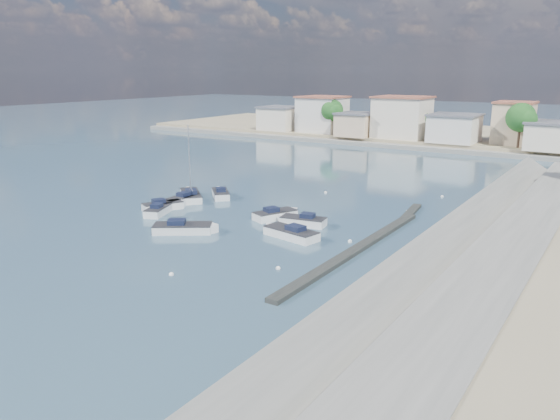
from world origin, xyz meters
The scene contains 17 objects.
ground centered at (0.00, 40.00, 0.00)m, with size 400.00×400.00×0.00m, color #325164.
seawall_walkway centered at (18.50, 13.00, 0.90)m, with size 5.00×90.00×1.80m, color slate.
breakwater centered at (6.90, 12.69, 0.17)m, with size 2.00×31.02×0.35m.
far_shore_land centered at (0.00, 92.00, 0.70)m, with size 160.00×40.00×1.40m, color gray.
far_shore_quay centered at (0.00, 71.00, 0.40)m, with size 160.00×2.50×0.80m, color slate.
far_town centered at (10.71, 76.92, 4.93)m, with size 113.01×12.80×8.35m.
shore_trees centered at (8.34, 68.11, 6.22)m, with size 74.56×38.32×7.92m.
motorboat_a centered at (-16.00, 9.71, 0.38)m, with size 3.04×4.62×1.48m.
motorboat_b centered at (-4.46, 15.03, 0.38)m, with size 3.49×5.05×1.48m.
motorboat_c centered at (0.05, 10.20, 0.38)m, with size 6.03×3.00×1.48m.
motorboat_d centered at (-1.10, 14.25, 0.38)m, with size 5.05×2.61×1.48m.
motorboat_e centered at (-16.85, 11.35, 0.38)m, with size 3.40×4.71×1.48m.
motorboat_f centered at (-15.64, 19.49, 0.38)m, with size 4.35×4.35×1.48m.
motorboat_g centered at (-17.18, 14.03, 0.38)m, with size 1.86×5.28×1.48m.
motorboat_h centered at (-8.88, 6.10, 0.38)m, with size 5.69×4.84×1.48m.
sailboat centered at (-18.02, 16.82, 0.41)m, with size 5.81×5.52×9.00m.
mooring_buoys centered at (2.29, 16.53, 0.05)m, with size 13.25×37.15×0.38m.
Camera 1 is at (25.60, -30.33, 14.93)m, focal length 35.00 mm.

